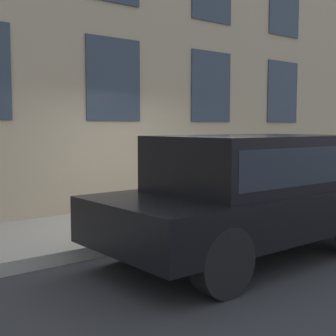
# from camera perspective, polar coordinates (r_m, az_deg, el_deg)

# --- Properties ---
(ground_plane) EXTENTS (80.00, 80.00, 0.00)m
(ground_plane) POSITION_cam_1_polar(r_m,az_deg,el_deg) (7.47, 3.15, -8.59)
(ground_plane) COLOR #2D2D30
(sidewalk) EXTENTS (2.30, 60.00, 0.17)m
(sidewalk) POSITION_cam_1_polar(r_m,az_deg,el_deg) (8.32, -2.21, -6.56)
(sidewalk) COLOR #A8A093
(sidewalk) RESTS_ON ground_plane
(building_facade) EXTENTS (0.33, 40.00, 8.00)m
(building_facade) POSITION_cam_1_polar(r_m,az_deg,el_deg) (9.49, -7.28, 18.67)
(building_facade) COLOR tan
(building_facade) RESTS_ON ground_plane
(fire_hydrant) EXTENTS (0.28, 0.41, 0.67)m
(fire_hydrant) POSITION_cam_1_polar(r_m,az_deg,el_deg) (7.45, -2.41, -4.59)
(fire_hydrant) COLOR gray
(fire_hydrant) RESTS_ON sidewalk
(person) EXTENTS (0.34, 0.23, 1.42)m
(person) POSITION_cam_1_polar(r_m,az_deg,el_deg) (7.96, 2.25, -0.22)
(person) COLOR navy
(person) RESTS_ON sidewalk
(parked_truck_black_near) EXTENTS (1.88, 4.27, 1.65)m
(parked_truck_black_near) POSITION_cam_1_polar(r_m,az_deg,el_deg) (6.37, 10.08, -2.30)
(parked_truck_black_near) COLOR black
(parked_truck_black_near) RESTS_ON ground_plane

